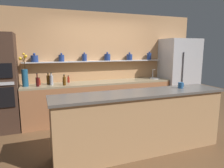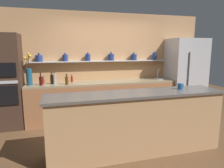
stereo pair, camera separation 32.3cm
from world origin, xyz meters
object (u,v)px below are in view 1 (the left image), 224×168
refrigerator (179,75)px  bottle_wine_3 (37,82)px  bottle_sauce_4 (39,82)px  sink_fixture (155,78)px  coffee_mug (181,85)px  bottle_spirit_0 (64,81)px  bottle_sauce_5 (68,80)px  bottle_spirit_2 (48,80)px  oven_tower (1,83)px  bottle_spirit_1 (51,80)px  flower_vase (25,75)px

refrigerator → bottle_wine_3: bearing=-179.0°
bottle_wine_3 → bottle_sauce_4: bearing=79.7°
sink_fixture → coffee_mug: 1.84m
refrigerator → bottle_wine_3: refrigerator is taller
bottle_spirit_0 → bottle_sauce_5: (0.14, 0.35, -0.03)m
bottle_spirit_2 → bottle_sauce_4: 0.20m
bottle_wine_3 → bottle_sauce_4: 0.21m
bottle_spirit_0 → coffee_mug: bottle_spirit_0 is taller
refrigerator → oven_tower: size_ratio=0.98×
oven_tower → bottle_wine_3: (0.71, -0.10, 0.01)m
oven_tower → bottle_spirit_1: bearing=-1.2°
bottle_spirit_2 → bottle_spirit_1: bearing=-54.1°
refrigerator → bottle_spirit_2: (-3.46, 0.10, 0.04)m
bottle_spirit_1 → coffee_mug: 2.70m
flower_vase → bottle_sauce_5: bearing=11.3°
bottle_sauce_5 → coffee_mug: coffee_mug is taller
sink_fixture → bottle_spirit_1: size_ratio=1.01×
oven_tower → coffee_mug: oven_tower is taller
oven_tower → bottle_spirit_1: (1.00, -0.02, 0.02)m
flower_vase → bottle_wine_3: (0.24, -0.10, -0.13)m
flower_vase → bottle_spirit_2: 0.50m
refrigerator → bottle_spirit_0: size_ratio=8.31×
bottle_spirit_0 → flower_vase: bearing=168.2°
refrigerator → bottle_spirit_0: bearing=-177.7°
bottle_spirit_1 → bottle_spirit_2: 0.11m
oven_tower → bottle_sauce_5: oven_tower is taller
refrigerator → coffee_mug: (-1.31, -1.69, 0.08)m
refrigerator → bottle_sauce_4: refrigerator is taller
bottle_spirit_0 → bottle_spirit_1: (-0.26, 0.14, 0.02)m
oven_tower → bottle_spirit_0: (1.26, -0.16, 0.00)m
flower_vase → bottle_wine_3: bearing=-22.7°
oven_tower → bottle_spirit_0: size_ratio=8.51×
bottle_spirit_1 → bottle_wine_3: (-0.29, -0.08, -0.01)m
bottle_spirit_2 → bottle_sauce_5: 0.48m
bottle_sauce_5 → coffee_mug: 2.56m
bottle_sauce_5 → oven_tower: bearing=-172.4°
coffee_mug → oven_tower: bearing=150.8°
flower_vase → sink_fixture: (3.19, 0.01, -0.21)m
bottle_sauce_4 → bottle_sauce_5: bearing=7.9°
bottle_sauce_4 → sink_fixture: bearing=-1.7°
flower_vase → bottle_spirit_1: bearing=-2.4°
refrigerator → bottle_wine_3: (-3.69, -0.07, 0.04)m
sink_fixture → bottle_spirit_0: size_ratio=1.16×
bottle_sauce_4 → oven_tower: bearing=-172.6°
oven_tower → bottle_wine_3: bearing=-8.2°
sink_fixture → coffee_mug: sink_fixture is taller
bottle_spirit_1 → flower_vase: bearing=177.6°
bottle_spirit_1 → bottle_wine_3: size_ratio=0.96×
bottle_spirit_1 → bottle_sauce_4: size_ratio=1.67×
bottle_sauce_4 → flower_vase: bearing=-161.0°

